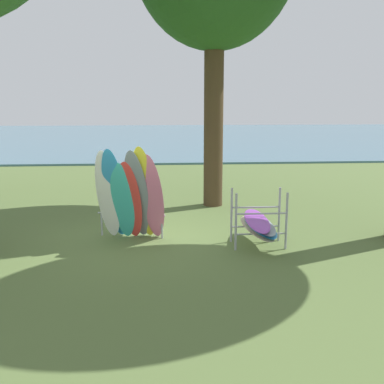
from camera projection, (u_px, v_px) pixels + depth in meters
ground_plane at (140, 244)px, 10.22m from camera, size 80.00×80.00×0.00m
lake_water at (154, 136)px, 40.39m from camera, size 80.00×36.00×0.10m
leaning_board_pile at (130, 197)px, 10.32m from camera, size 1.70×1.06×2.22m
board_storage_rack at (258, 224)px, 10.07m from camera, size 1.15×2.13×1.25m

